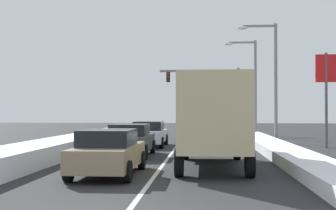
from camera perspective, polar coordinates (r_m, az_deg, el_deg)
ground_plane at (r=22.19m, az=0.36°, el=-6.27°), size 120.00×120.00×0.00m
lane_stripe_between_right_lane_and_center_lane at (r=25.57m, az=0.91°, el=-5.54°), size 0.14×37.41×0.01m
snow_bank_right_shoulder at (r=25.77m, az=12.80°, el=-4.99°), size 1.72×37.41×0.45m
snow_bank_left_shoulder at (r=26.40m, az=-10.69°, el=-4.56°), size 2.18×37.41×0.77m
box_truck_right_lane_nearest at (r=16.87m, az=5.68°, el=-1.52°), size 2.53×7.20×3.36m
sedan_silver_right_lane_second at (r=24.56m, az=4.59°, el=-3.96°), size 2.00×4.50×1.51m
sedan_black_right_lane_third at (r=31.30m, az=4.42°, el=-3.28°), size 2.00×4.50×1.51m
sedan_tan_center_lane_nearest at (r=15.04m, az=-7.55°, el=-5.93°), size 2.00×4.50×1.51m
sedan_charcoal_center_lane_second at (r=21.30m, az=-4.81°, el=-4.44°), size 2.00×4.50×1.51m
sedan_white_center_lane_third at (r=27.04m, az=-2.41°, el=-3.67°), size 2.00×4.50×1.51m
traffic_light_gantry at (r=42.51m, az=5.78°, el=2.40°), size 7.54×0.47×6.20m
street_lamp_right_near at (r=30.99m, az=12.83°, el=4.20°), size 2.66×0.36×8.02m
street_lamp_right_mid at (r=37.64m, az=10.47°, el=3.25°), size 2.66×0.36×7.96m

